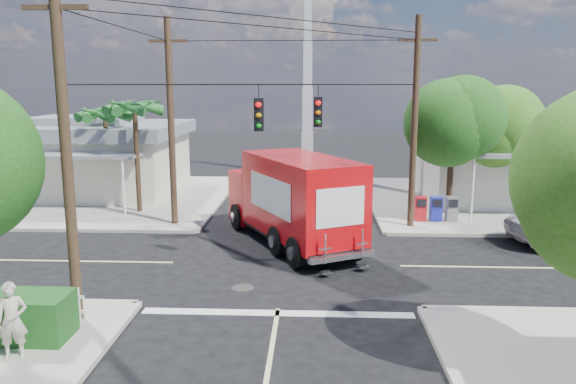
{
  "coord_description": "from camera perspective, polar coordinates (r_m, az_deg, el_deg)",
  "views": [
    {
      "loc": [
        0.97,
        -18.82,
        6.19
      ],
      "look_at": [
        0.0,
        2.0,
        2.2
      ],
      "focal_mm": 35.0,
      "sensor_mm": 36.0,
      "label": 1
    }
  ],
  "objects": [
    {
      "name": "palm_nw_back",
      "position": [
        29.76,
        -18.09,
        7.39
      ],
      "size": [
        3.01,
        3.08,
        5.19
      ],
      "color": "#422D1C",
      "rests_on": "sidewalk_nw"
    },
    {
      "name": "delivery_truck",
      "position": [
        21.85,
        0.45,
        -0.76
      ],
      "size": [
        5.9,
        8.34,
        3.54
      ],
      "color": "black",
      "rests_on": "ground"
    },
    {
      "name": "utility_poles",
      "position": [
        20.64,
        -4.48,
        6.59
      ],
      "size": [
        12.0,
        10.68,
        9.0
      ],
      "color": "#473321",
      "rests_on": "ground"
    },
    {
      "name": "tree_ne_back",
      "position": [
        29.22,
        20.4,
        6.23
      ],
      "size": [
        3.77,
        3.66,
        5.82
      ],
      "color": "#422D1C",
      "rests_on": "sidewalk_ne"
    },
    {
      "name": "vending_boxes",
      "position": [
        26.2,
        14.79,
        -1.64
      ],
      "size": [
        1.9,
        0.5,
        1.1
      ],
      "color": "red",
      "rests_on": "sidewalk_ne"
    },
    {
      "name": "road_markings",
      "position": [
        18.44,
        -0.51,
        -8.76
      ],
      "size": [
        32.0,
        32.0,
        0.01
      ],
      "color": "beige",
      "rests_on": "ground"
    },
    {
      "name": "ground",
      "position": [
        19.83,
        -0.27,
        -7.35
      ],
      "size": [
        120.0,
        120.0,
        0.0
      ],
      "primitive_type": "plane",
      "color": "black",
      "rests_on": "ground"
    },
    {
      "name": "sidewalk_nw",
      "position": [
        32.55,
        -18.73,
        -0.58
      ],
      "size": [
        14.12,
        14.12,
        0.14
      ],
      "color": "#A39E94",
      "rests_on": "ground"
    },
    {
      "name": "sidewalk_ne",
      "position": [
        31.9,
        20.71,
        -0.93
      ],
      "size": [
        14.12,
        14.12,
        0.14
      ],
      "color": "#A39E94",
      "rests_on": "ground"
    },
    {
      "name": "tree_ne_front",
      "position": [
        26.36,
        16.49,
        7.3
      ],
      "size": [
        4.21,
        4.14,
        6.66
      ],
      "color": "#422D1C",
      "rests_on": "sidewalk_ne"
    },
    {
      "name": "pedestrian",
      "position": [
        14.22,
        -26.22,
        -11.62
      ],
      "size": [
        0.75,
        0.61,
        1.77
      ],
      "primitive_type": "imported",
      "rotation": [
        0.0,
        0.0,
        0.33
      ],
      "color": "#C0B4A4",
      "rests_on": "sidewalk_sw"
    },
    {
      "name": "building_ne",
      "position": [
        33.1,
        23.07,
        3.26
      ],
      "size": [
        11.8,
        10.2,
        4.5
      ],
      "color": "beige",
      "rests_on": "sidewalk_ne"
    },
    {
      "name": "radio_tower",
      "position": [
        38.82,
        2.01,
        10.03
      ],
      "size": [
        0.8,
        0.8,
        17.0
      ],
      "color": "silver",
      "rests_on": "ground"
    },
    {
      "name": "building_nw",
      "position": [
        34.1,
        -19.75,
        3.52
      ],
      "size": [
        10.8,
        10.2,
        4.3
      ],
      "color": "beige",
      "rests_on": "sidewalk_nw"
    },
    {
      "name": "palm_nw_front",
      "position": [
        27.67,
        -15.31,
        8.08
      ],
      "size": [
        3.01,
        3.08,
        5.59
      ],
      "color": "#422D1C",
      "rests_on": "sidewalk_nw"
    }
  ]
}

